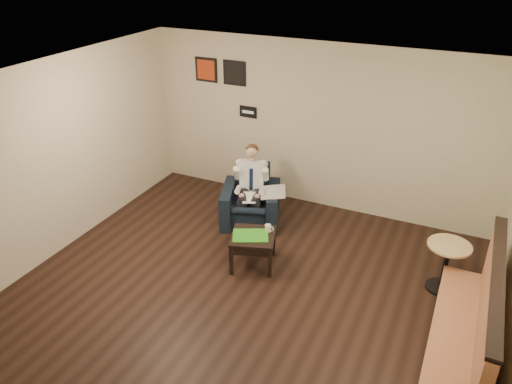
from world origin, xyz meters
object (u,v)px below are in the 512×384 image
at_px(green_folder, 250,235).
at_px(smartphone, 258,229).
at_px(seated_man, 250,191).
at_px(side_table, 253,250).
at_px(armchair, 251,197).
at_px(coffee_mug, 268,228).
at_px(banquette, 462,318).
at_px(cafe_table, 445,267).

distance_m(green_folder, smartphone, 0.21).
relative_size(seated_man, smartphone, 7.92).
bearing_deg(side_table, armchair, 116.98).
bearing_deg(green_folder, coffee_mug, 51.48).
bearing_deg(banquette, green_folder, 165.98).
bearing_deg(side_table, coffee_mug, 51.48).
distance_m(side_table, cafe_table, 2.60).
distance_m(green_folder, cafe_table, 2.63).
height_order(armchair, smartphone, armchair).
xyz_separation_m(armchair, smartphone, (0.56, -0.92, 0.05)).
bearing_deg(armchair, banquette, -48.16).
height_order(seated_man, smartphone, seated_man).
xyz_separation_m(armchair, banquette, (3.36, -1.84, 0.18)).
distance_m(armchair, seated_man, 0.20).
height_order(green_folder, banquette, banquette).
bearing_deg(side_table, cafe_table, 12.69).
height_order(seated_man, green_folder, seated_man).
bearing_deg(cafe_table, seated_man, 172.10).
distance_m(green_folder, banquette, 2.91).
relative_size(seated_man, banquette, 0.50).
relative_size(green_folder, coffee_mug, 4.74).
bearing_deg(banquette, side_table, 165.27).
relative_size(armchair, coffee_mug, 8.80).
bearing_deg(coffee_mug, green_folder, -128.52).
height_order(side_table, coffee_mug, coffee_mug).
xyz_separation_m(green_folder, banquette, (2.82, -0.70, 0.13)).
height_order(side_table, banquette, banquette).
distance_m(banquette, cafe_table, 1.36).
bearing_deg(green_folder, side_table, 51.48).
bearing_deg(smartphone, banquette, -25.95).
bearing_deg(armchair, cafe_table, -29.26).
bearing_deg(smartphone, seated_man, 114.95).
relative_size(green_folder, banquette, 0.20).
bearing_deg(banquette, armchair, 151.32).
height_order(green_folder, cafe_table, cafe_table).
xyz_separation_m(side_table, green_folder, (-0.02, -0.03, 0.25)).
distance_m(armchair, banquette, 3.83).
height_order(seated_man, coffee_mug, seated_man).
bearing_deg(green_folder, armchair, 115.34).
xyz_separation_m(green_folder, coffee_mug, (0.17, 0.22, 0.05)).
xyz_separation_m(smartphone, cafe_table, (2.53, 0.39, -0.15)).
xyz_separation_m(coffee_mug, banquette, (2.65, -0.92, 0.08)).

